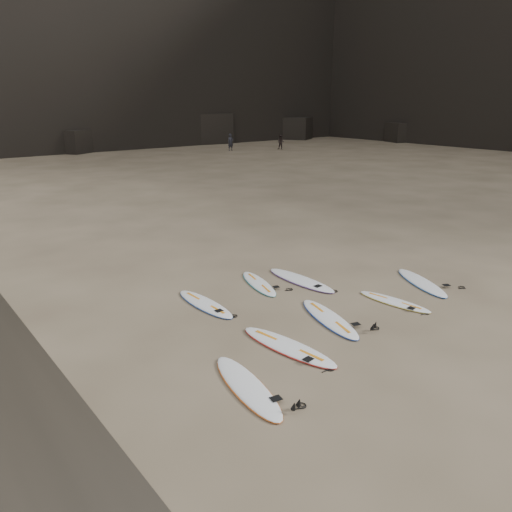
{
  "coord_description": "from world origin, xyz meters",
  "views": [
    {
      "loc": [
        -9.5,
        -8.16,
        5.57
      ],
      "look_at": [
        -1.66,
        1.84,
        1.5
      ],
      "focal_mm": 35.0,
      "sensor_mm": 36.0,
      "label": 1
    }
  ],
  "objects_px": {
    "person_a": "(231,142)",
    "surfboard_7": "(301,280)",
    "surfboard_6": "(259,283)",
    "surfboard_5": "(205,304)",
    "surfboard_2": "(329,318)",
    "surfboard_4": "(422,282)",
    "surfboard_1": "(288,346)",
    "person_b": "(281,142)",
    "surfboard_3": "(394,301)",
    "surfboard_0": "(247,386)"
  },
  "relations": [
    {
      "from": "surfboard_2",
      "to": "person_a",
      "type": "bearing_deg",
      "value": 74.4
    },
    {
      "from": "surfboard_1",
      "to": "person_a",
      "type": "bearing_deg",
      "value": 49.25
    },
    {
      "from": "surfboard_4",
      "to": "person_a",
      "type": "bearing_deg",
      "value": 87.61
    },
    {
      "from": "surfboard_1",
      "to": "surfboard_3",
      "type": "height_order",
      "value": "surfboard_1"
    },
    {
      "from": "surfboard_0",
      "to": "surfboard_5",
      "type": "relative_size",
      "value": 1.06
    },
    {
      "from": "surfboard_5",
      "to": "person_a",
      "type": "bearing_deg",
      "value": 53.08
    },
    {
      "from": "surfboard_2",
      "to": "person_b",
      "type": "distance_m",
      "value": 44.15
    },
    {
      "from": "surfboard_2",
      "to": "surfboard_6",
      "type": "xyz_separation_m",
      "value": [
        0.14,
        3.15,
        -0.01
      ]
    },
    {
      "from": "surfboard_4",
      "to": "surfboard_6",
      "type": "distance_m",
      "value": 5.09
    },
    {
      "from": "surfboard_5",
      "to": "surfboard_7",
      "type": "relative_size",
      "value": 0.9
    },
    {
      "from": "surfboard_4",
      "to": "person_a",
      "type": "distance_m",
      "value": 40.98
    },
    {
      "from": "surfboard_2",
      "to": "surfboard_6",
      "type": "relative_size",
      "value": 1.15
    },
    {
      "from": "surfboard_0",
      "to": "person_b",
      "type": "xyz_separation_m",
      "value": [
        31.49,
        35.48,
        0.73
      ]
    },
    {
      "from": "surfboard_4",
      "to": "person_b",
      "type": "xyz_separation_m",
      "value": [
        23.67,
        34.17,
        0.73
      ]
    },
    {
      "from": "surfboard_5",
      "to": "surfboard_6",
      "type": "relative_size",
      "value": 1.09
    },
    {
      "from": "surfboard_6",
      "to": "person_a",
      "type": "bearing_deg",
      "value": 71.99
    },
    {
      "from": "surfboard_5",
      "to": "surfboard_2",
      "type": "bearing_deg",
      "value": -54.79
    },
    {
      "from": "surfboard_4",
      "to": "person_b",
      "type": "distance_m",
      "value": 41.58
    },
    {
      "from": "person_b",
      "to": "surfboard_7",
      "type": "bearing_deg",
      "value": -71.37
    },
    {
      "from": "surfboard_4",
      "to": "surfboard_7",
      "type": "height_order",
      "value": "surfboard_7"
    },
    {
      "from": "surfboard_3",
      "to": "person_a",
      "type": "xyz_separation_m",
      "value": [
        20.5,
        36.93,
        0.85
      ]
    },
    {
      "from": "person_b",
      "to": "surfboard_6",
      "type": "bearing_deg",
      "value": -73.18
    },
    {
      "from": "surfboard_0",
      "to": "person_a",
      "type": "relative_size",
      "value": 1.48
    },
    {
      "from": "surfboard_7",
      "to": "person_a",
      "type": "height_order",
      "value": "person_a"
    },
    {
      "from": "surfboard_4",
      "to": "person_a",
      "type": "relative_size",
      "value": 1.46
    },
    {
      "from": "surfboard_1",
      "to": "person_b",
      "type": "height_order",
      "value": "person_b"
    },
    {
      "from": "surfboard_1",
      "to": "person_b",
      "type": "xyz_separation_m",
      "value": [
        29.74,
        34.73,
        0.73
      ]
    },
    {
      "from": "surfboard_1",
      "to": "person_a",
      "type": "height_order",
      "value": "person_a"
    },
    {
      "from": "surfboard_2",
      "to": "surfboard_6",
      "type": "height_order",
      "value": "surfboard_2"
    },
    {
      "from": "surfboard_7",
      "to": "surfboard_3",
      "type": "bearing_deg",
      "value": -73.86
    },
    {
      "from": "surfboard_1",
      "to": "person_b",
      "type": "bearing_deg",
      "value": 42.3
    },
    {
      "from": "surfboard_2",
      "to": "surfboard_4",
      "type": "relative_size",
      "value": 1.02
    },
    {
      "from": "surfboard_6",
      "to": "surfboard_7",
      "type": "xyz_separation_m",
      "value": [
        1.22,
        -0.6,
        0.01
      ]
    },
    {
      "from": "surfboard_6",
      "to": "person_b",
      "type": "bearing_deg",
      "value": 64.36
    },
    {
      "from": "surfboard_0",
      "to": "surfboard_2",
      "type": "relative_size",
      "value": 0.99
    },
    {
      "from": "surfboard_3",
      "to": "surfboard_7",
      "type": "height_order",
      "value": "surfboard_7"
    },
    {
      "from": "surfboard_3",
      "to": "surfboard_1",
      "type": "bearing_deg",
      "value": 174.81
    },
    {
      "from": "surfboard_3",
      "to": "surfboard_6",
      "type": "bearing_deg",
      "value": 114.21
    },
    {
      "from": "person_a",
      "to": "surfboard_7",
      "type": "bearing_deg",
      "value": -118.67
    },
    {
      "from": "surfboard_0",
      "to": "surfboard_7",
      "type": "distance_m",
      "value": 6.26
    },
    {
      "from": "surfboard_4",
      "to": "person_a",
      "type": "xyz_separation_m",
      "value": [
        18.58,
        36.51,
        0.85
      ]
    },
    {
      "from": "person_a",
      "to": "surfboard_3",
      "type": "bearing_deg",
      "value": -115.52
    },
    {
      "from": "surfboard_3",
      "to": "person_b",
      "type": "bearing_deg",
      "value": 46.32
    },
    {
      "from": "surfboard_7",
      "to": "person_b",
      "type": "height_order",
      "value": "person_b"
    },
    {
      "from": "surfboard_6",
      "to": "surfboard_3",
      "type": "bearing_deg",
      "value": -42.53
    },
    {
      "from": "person_b",
      "to": "person_a",
      "type": "bearing_deg",
      "value": -146.17
    },
    {
      "from": "surfboard_7",
      "to": "surfboard_1",
      "type": "bearing_deg",
      "value": -138.22
    },
    {
      "from": "surfboard_0",
      "to": "surfboard_3",
      "type": "bearing_deg",
      "value": 19.45
    },
    {
      "from": "surfboard_2",
      "to": "surfboard_5",
      "type": "distance_m",
      "value": 3.48
    },
    {
      "from": "surfboard_7",
      "to": "person_b",
      "type": "bearing_deg",
      "value": 48.69
    }
  ]
}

